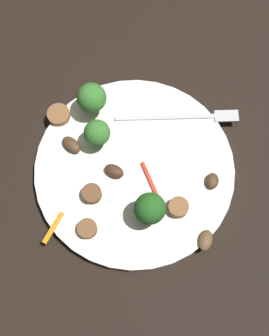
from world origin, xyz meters
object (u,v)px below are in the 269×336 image
object	(u,v)px
sausage_slice_1	(59,115)
pepper_strip_0	(53,228)
broccoli_floret_2	(97,133)
mushroom_0	(212,181)
mushroom_1	(206,240)
mushroom_3	(71,145)
sausage_slice_2	(87,229)
broccoli_floret_0	(150,209)
broccoli_floret_1	(92,98)
mushroom_2	(114,171)
fork	(187,117)
pepper_strip_1	(149,179)
sausage_slice_3	(178,207)
sausage_slice_0	(92,194)
plate	(134,170)

from	to	relation	value
sausage_slice_1	pepper_strip_0	bearing A→B (deg)	-87.36
broccoli_floret_2	mushroom_0	bearing A→B (deg)	-18.68
mushroom_1	mushroom_3	xyz separation A→B (m)	(-0.19, 0.13, 0.00)
mushroom_3	sausage_slice_2	bearing A→B (deg)	-75.40
broccoli_floret_2	mushroom_3	bearing A→B (deg)	-167.97
broccoli_floret_0	sausage_slice_1	size ratio (longest dim) A/B	1.80
broccoli_floret_1	mushroom_0	distance (m)	0.20
sausage_slice_2	pepper_strip_0	size ratio (longest dim) A/B	0.57
sausage_slice_2	mushroom_2	distance (m)	0.09
fork	pepper_strip_0	world-z (taller)	same
broccoli_floret_1	pepper_strip_1	xyz separation A→B (m)	(0.08, -0.10, -0.04)
broccoli_floret_1	mushroom_3	bearing A→B (deg)	-114.96
mushroom_2	pepper_strip_1	bearing A→B (deg)	-8.84
sausage_slice_3	mushroom_2	size ratio (longest dim) A/B	0.98
mushroom_3	sausage_slice_0	bearing A→B (deg)	-64.59
broccoli_floret_2	mushroom_1	bearing A→B (deg)	-42.23
fork	pepper_strip_0	xyz separation A→B (m)	(-0.18, -0.17, -0.00)
broccoli_floret_0	plate	bearing A→B (deg)	108.34
mushroom_2	pepper_strip_1	xyz separation A→B (m)	(0.05, -0.01, -0.00)
mushroom_2	pepper_strip_0	bearing A→B (deg)	-133.75
broccoli_floret_2	sausage_slice_1	bearing A→B (deg)	147.59
plate	mushroom_1	world-z (taller)	mushroom_1
mushroom_0	sausage_slice_1	bearing A→B (deg)	157.24
sausage_slice_1	sausage_slice_2	bearing A→B (deg)	-72.00
pepper_strip_0	mushroom_1	bearing A→B (deg)	-2.72
mushroom_2	mushroom_3	distance (m)	0.07
mushroom_0	pepper_strip_1	world-z (taller)	mushroom_0
mushroom_1	pepper_strip_1	bearing A→B (deg)	132.51
pepper_strip_0	mushroom_0	bearing A→B (deg)	18.72
sausage_slice_2	mushroom_1	distance (m)	0.16
sausage_slice_2	mushroom_2	size ratio (longest dim) A/B	0.94
sausage_slice_2	sausage_slice_3	distance (m)	0.12
sausage_slice_2	pepper_strip_1	world-z (taller)	sausage_slice_2
broccoli_floret_2	sausage_slice_2	world-z (taller)	broccoli_floret_2
sausage_slice_1	sausage_slice_3	size ratio (longest dim) A/B	1.20
sausage_slice_3	sausage_slice_0	bearing A→B (deg)	172.77
sausage_slice_3	mushroom_3	distance (m)	0.17
broccoli_floret_0	pepper_strip_1	size ratio (longest dim) A/B	1.17
broccoli_floret_2	sausage_slice_1	world-z (taller)	broccoli_floret_2
sausage_slice_3	pepper_strip_0	distance (m)	0.17
sausage_slice_2	sausage_slice_3	size ratio (longest dim) A/B	0.97
plate	mushroom_3	distance (m)	0.10
fork	broccoli_floret_1	xyz separation A→B (m)	(-0.14, 0.01, 0.04)
mushroom_1	mushroom_3	world-z (taller)	mushroom_3
sausage_slice_1	pepper_strip_0	world-z (taller)	sausage_slice_1
broccoli_floret_1	broccoli_floret_0	bearing A→B (deg)	-61.22
broccoli_floret_2	mushroom_2	bearing A→B (deg)	-61.32
sausage_slice_1	mushroom_0	bearing A→B (deg)	-22.76
broccoli_floret_2	mushroom_1	xyz separation A→B (m)	(0.15, -0.14, -0.03)
sausage_slice_1	mushroom_2	world-z (taller)	mushroom_2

